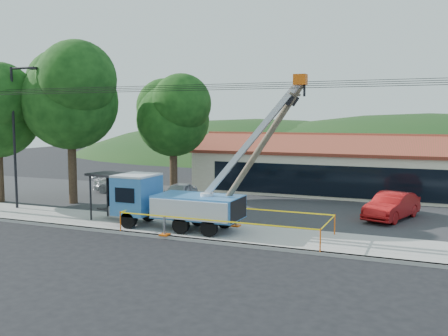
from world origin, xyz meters
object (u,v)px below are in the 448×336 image
utility_truck (174,200)px  car_silver (179,205)px  car_white (123,194)px  bus_shelter (116,186)px  car_red (391,221)px  leaning_pole (258,151)px

utility_truck → car_silver: bearing=115.9°
utility_truck → car_white: bearing=135.0°
bus_shelter → utility_truck: bearing=2.7°
bus_shelter → car_red: size_ratio=0.64×
car_silver → car_white: size_ratio=0.91×
car_silver → car_red: (13.56, 0.24, 0.00)m
utility_truck → car_white: utility_truck is taller
utility_truck → bus_shelter: 4.05m
car_red → leaning_pole: bearing=-114.0°
utility_truck → bus_shelter: bearing=171.9°
leaning_pole → car_white: size_ratio=1.69×
car_red → car_white: 20.15m
leaning_pole → bus_shelter: size_ratio=2.54×
car_red → car_white: car_red is taller
utility_truck → car_red: bearing=34.0°
bus_shelter → car_silver: size_ratio=0.73×
utility_truck → leaning_pole: bearing=6.9°
leaning_pole → car_red: leaning_pole is taller
car_silver → car_red: car_red is taller
leaning_pole → car_red: (5.88, 6.42, -4.27)m
car_silver → leaning_pole: bearing=-45.9°
car_red → car_silver: bearing=-160.5°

